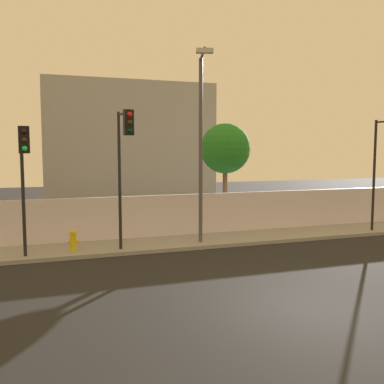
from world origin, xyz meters
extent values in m
plane|color=black|center=(0.00, 0.00, 0.00)|extent=(80.00, 80.00, 0.00)
cube|color=gray|center=(0.00, 8.20, 0.07)|extent=(36.00, 2.40, 0.15)
cube|color=silver|center=(0.00, 9.49, 1.05)|extent=(36.00, 0.18, 1.80)
cylinder|color=black|center=(8.71, 7.55, 2.72)|extent=(0.12, 0.12, 5.14)
cylinder|color=black|center=(-6.59, 7.55, 2.43)|extent=(0.12, 0.12, 4.55)
cylinder|color=black|center=(-6.53, 7.11, 4.60)|extent=(0.20, 0.88, 0.08)
cube|color=black|center=(-6.47, 6.68, 4.25)|extent=(0.36, 0.25, 0.90)
sphere|color=black|center=(-6.45, 6.56, 4.52)|extent=(0.18, 0.18, 0.18)
sphere|color=#33260A|center=(-6.45, 6.56, 4.24)|extent=(0.18, 0.18, 0.18)
sphere|color=#19F24C|center=(-6.45, 6.56, 3.96)|extent=(0.18, 0.18, 0.18)
cylinder|color=black|center=(-3.18, 7.55, 2.74)|extent=(0.12, 0.12, 5.18)
cylinder|color=black|center=(-3.09, 7.04, 5.23)|extent=(0.25, 1.03, 0.08)
cube|color=black|center=(-3.01, 6.54, 4.88)|extent=(0.37, 0.25, 0.90)
sphere|color=red|center=(-2.99, 6.42, 5.15)|extent=(0.18, 0.18, 0.18)
sphere|color=#33260A|center=(-2.99, 6.42, 4.87)|extent=(0.18, 0.18, 0.18)
sphere|color=black|center=(-2.99, 6.42, 4.59)|extent=(0.18, 0.18, 0.18)
cylinder|color=#4C4C51|center=(0.15, 7.75, 3.84)|extent=(0.16, 0.16, 7.38)
cylinder|color=#4C4C51|center=(-0.13, 6.80, 7.48)|extent=(0.66, 1.93, 0.10)
cube|color=beige|center=(-0.41, 5.85, 7.38)|extent=(0.64, 0.40, 0.16)
cylinder|color=gold|center=(-4.91, 7.74, 0.48)|extent=(0.24, 0.24, 0.65)
sphere|color=gold|center=(-4.91, 7.74, 0.84)|extent=(0.26, 0.26, 0.26)
cylinder|color=gold|center=(-5.08, 7.74, 0.51)|extent=(0.10, 0.09, 0.09)
cylinder|color=gold|center=(-4.74, 7.74, 0.51)|extent=(0.10, 0.09, 0.09)
cylinder|color=brown|center=(2.61, 10.91, 1.66)|extent=(0.23, 0.23, 3.31)
sphere|color=#267E26|center=(2.61, 10.91, 3.99)|extent=(2.46, 2.46, 2.46)
cube|color=#A1A1A1|center=(0.12, 23.49, 4.33)|extent=(11.91, 6.00, 8.66)
camera|label=1|loc=(-5.97, -8.75, 3.92)|focal=40.65mm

